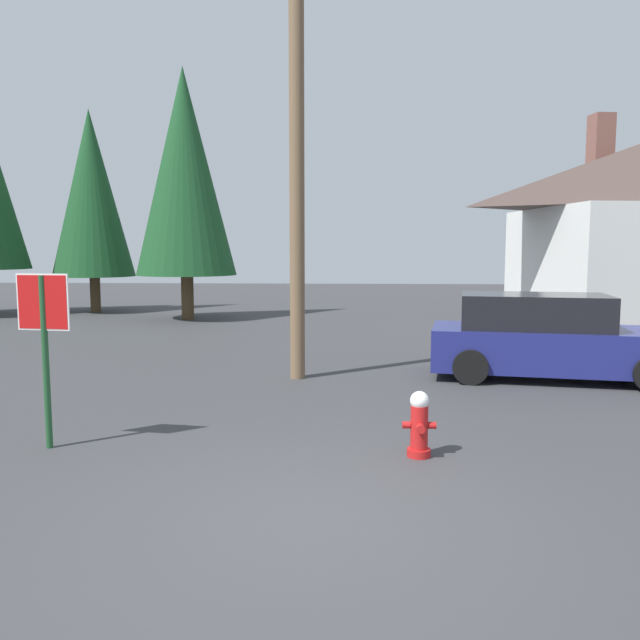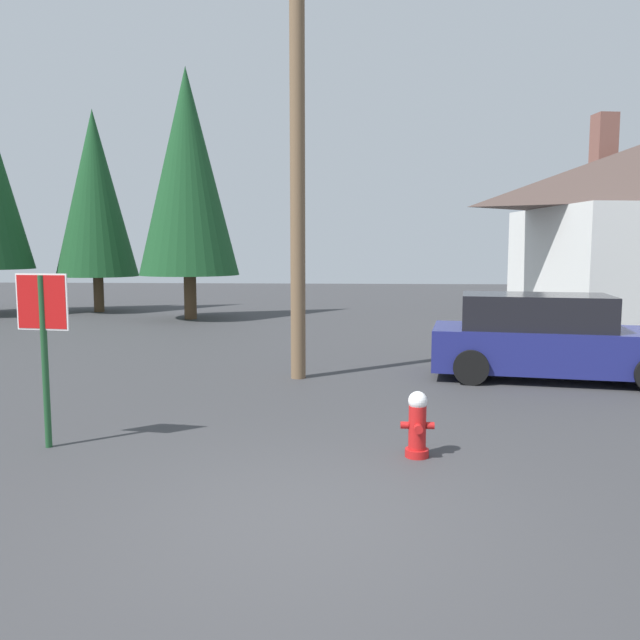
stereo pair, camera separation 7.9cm
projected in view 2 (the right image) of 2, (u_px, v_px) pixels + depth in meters
The scene contains 7 objects.
ground_plane at pixel (304, 522), 5.82m from camera, with size 80.00×80.00×0.10m, color #38383A.
stop_sign_near at pixel (43, 325), 7.69m from camera, with size 0.68×0.12×2.15m.
fire_hydrant at pixel (417, 425), 7.46m from camera, with size 0.39×0.34×0.78m.
utility_pole at pixel (297, 137), 11.61m from camera, with size 1.60×0.28×8.60m.
parked_car at pixel (548, 339), 11.98m from camera, with size 4.69×2.61×1.59m.
pine_tree_mid_left at pixel (187, 173), 21.84m from camera, with size 3.45×3.45×8.62m.
pine_tree_short_left at pixel (95, 194), 24.49m from camera, with size 3.11×3.11×7.77m.
Camera 2 is at (0.51, -5.56, 2.43)m, focal length 35.66 mm.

